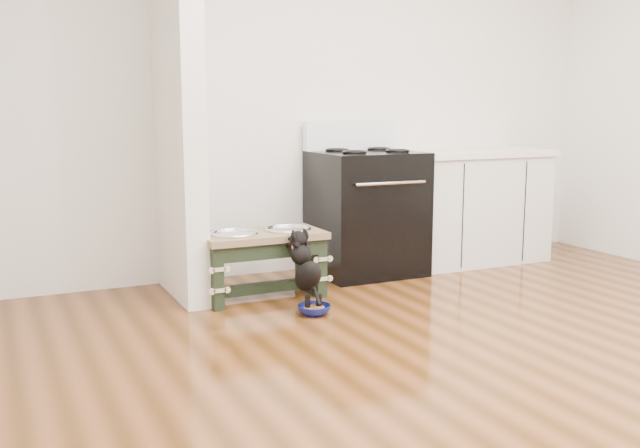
% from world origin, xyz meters
% --- Properties ---
extents(ground, '(5.00, 5.00, 0.00)m').
position_xyz_m(ground, '(0.00, 0.00, 0.00)').
color(ground, '#46260C').
rests_on(ground, ground).
extents(room_shell, '(5.00, 5.00, 5.00)m').
position_xyz_m(room_shell, '(0.00, 0.00, 1.62)').
color(room_shell, silver).
rests_on(room_shell, ground).
extents(partition_wall, '(0.15, 0.80, 2.70)m').
position_xyz_m(partition_wall, '(-1.18, 2.10, 1.35)').
color(partition_wall, silver).
rests_on(partition_wall, ground).
extents(oven_range, '(0.76, 0.69, 1.14)m').
position_xyz_m(oven_range, '(0.25, 2.16, 0.48)').
color(oven_range, black).
rests_on(oven_range, ground).
extents(cabinet_run, '(1.24, 0.64, 0.91)m').
position_xyz_m(cabinet_run, '(1.23, 2.18, 0.45)').
color(cabinet_run, silver).
rests_on(cabinet_run, ground).
extents(dog_feeder, '(0.81, 0.43, 0.46)m').
position_xyz_m(dog_feeder, '(-0.72, 1.82, 0.31)').
color(dog_feeder, black).
rests_on(dog_feeder, ground).
extents(puppy, '(0.14, 0.41, 0.49)m').
position_xyz_m(puppy, '(-0.57, 1.45, 0.27)').
color(puppy, black).
rests_on(puppy, ground).
extents(floor_bowl, '(0.27, 0.27, 0.06)m').
position_xyz_m(floor_bowl, '(-0.58, 1.31, 0.03)').
color(floor_bowl, '#0C1254').
rests_on(floor_bowl, ground).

